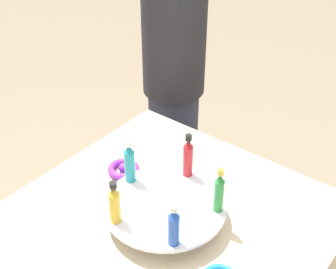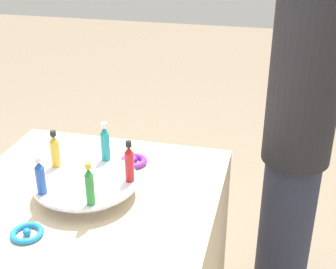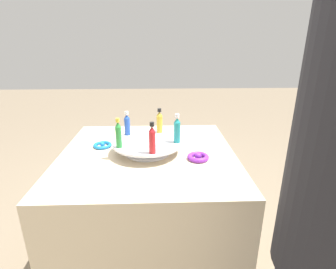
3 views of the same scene
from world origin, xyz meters
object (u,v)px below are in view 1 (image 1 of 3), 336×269
Objects in this scene: ribbon_bow_purple at (123,169)px; person_figure at (174,62)px; bottle_blue at (174,226)px; bottle_green at (219,192)px; display_stand at (165,209)px; bottle_gold at (115,204)px; bottle_teal at (130,162)px; bottle_red at (188,157)px.

ribbon_bow_purple is 0.07× the size of person_figure.
bottle_green is (0.18, -0.02, 0.01)m from bottle_blue.
display_stand is at bearing 119.16° from bottle_green.
bottle_green reaches higher than ribbon_bow_purple.
display_stand is 3.33× the size of ribbon_bow_purple.
bottle_green is 0.40m from ribbon_bow_purple.
bottle_gold reaches higher than bottle_blue.
display_stand is at bearing -24.84° from bottle_gold.
ribbon_bow_purple is (0.02, 0.39, -0.12)m from bottle_green.
bottle_blue is 0.89× the size of bottle_teal.
ribbon_bow_purple is at bearing 54.43° from bottle_teal.
display_stand is at bearing 47.16° from bottle_blue.
bottle_red is (0.29, -0.03, 0.01)m from bottle_gold.
bottle_red is at bearing 65.16° from bottle_green.
bottle_red is at bearing -42.84° from bottle_teal.
bottle_gold is at bearing 155.16° from display_stand.
bottle_gold is 0.92× the size of bottle_teal.
bottle_gold is 0.18m from bottle_teal.
bottle_green is at bearing -42.84° from bottle_gold.
bottle_green is at bearing 9.60° from person_figure.
display_stand is at bearing -0.00° from person_figure.
bottle_red is at bearing 4.99° from person_figure.
ribbon_bow_purple is at bearing 61.96° from bottle_blue.
bottle_teal is 0.09× the size of person_figure.
bottle_red is 0.26m from ribbon_bow_purple.
bottle_blue is 1.03m from person_figure.
bottle_gold is 0.29m from bottle_green.
bottle_blue is 1.23× the size of ribbon_bow_purple.
bottle_blue is 0.43m from ribbon_bow_purple.
person_figure is at bearing 23.23° from ribbon_bow_purple.
bottle_green is 0.29m from bottle_teal.
bottle_teal reaches higher than bottle_gold.
bottle_blue is 0.90× the size of bottle_green.
bottle_teal is (0.12, 0.26, 0.01)m from bottle_blue.
bottle_blue is (-0.10, -0.11, 0.08)m from display_stand.
display_stand is at bearing -168.84° from bottle_red.
bottle_teal is (0.16, 0.09, 0.01)m from bottle_gold.
bottle_red is at bearing 11.16° from display_stand.
person_figure is at bearing 28.17° from bottle_gold.
bottle_red is at bearing 29.16° from bottle_blue.
bottle_gold is at bearing 137.16° from bottle_green.
display_stand is 0.88m from person_figure.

